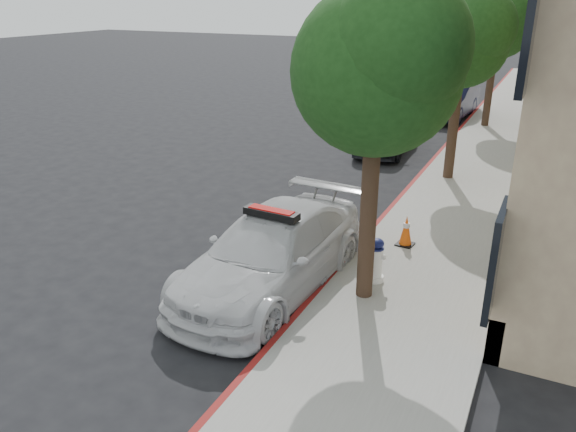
# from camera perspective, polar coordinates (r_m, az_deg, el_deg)

# --- Properties ---
(ground) EXTENTS (120.00, 120.00, 0.00)m
(ground) POSITION_cam_1_polar(r_m,az_deg,el_deg) (13.43, -1.35, -2.01)
(ground) COLOR black
(ground) RESTS_ON ground
(sidewalk) EXTENTS (3.20, 50.00, 0.15)m
(sidewalk) POSITION_cam_1_polar(r_m,az_deg,el_deg) (21.69, 19.72, 6.24)
(sidewalk) COLOR gray
(sidewalk) RESTS_ON ground
(curb_strip) EXTENTS (0.12, 50.00, 0.15)m
(curb_strip) POSITION_cam_1_polar(r_m,az_deg,el_deg) (21.89, 15.73, 6.84)
(curb_strip) COLOR maroon
(curb_strip) RESTS_ON ground
(tree_near) EXTENTS (2.92, 2.82, 5.62)m
(tree_near) POSITION_cam_1_polar(r_m,az_deg,el_deg) (9.38, 9.14, 14.51)
(tree_near) COLOR black
(tree_near) RESTS_ON sidewalk
(tree_mid) EXTENTS (2.77, 2.64, 5.43)m
(tree_mid) POSITION_cam_1_polar(r_m,az_deg,el_deg) (17.17, 17.42, 16.64)
(tree_mid) COLOR black
(tree_mid) RESTS_ON sidewalk
(tree_far) EXTENTS (3.10, 3.00, 5.81)m
(tree_far) POSITION_cam_1_polar(r_m,az_deg,el_deg) (25.08, 20.66, 18.12)
(tree_far) COLOR black
(tree_far) RESTS_ON sidewalk
(police_car) EXTENTS (2.44, 5.30, 1.65)m
(police_car) POSITION_cam_1_polar(r_m,az_deg,el_deg) (10.84, -1.64, -3.72)
(police_car) COLOR silver
(police_car) RESTS_ON ground
(parked_car_mid) EXTENTS (1.88, 4.19, 1.40)m
(parked_car_mid) POSITION_cam_1_polar(r_m,az_deg,el_deg) (20.83, 9.96, 8.37)
(parked_car_mid) COLOR black
(parked_car_mid) RESTS_ON ground
(parked_car_far) EXTENTS (1.93, 4.84, 1.56)m
(parked_car_far) POSITION_cam_1_polar(r_m,az_deg,el_deg) (27.34, 16.19, 11.18)
(parked_car_far) COLOR #151735
(parked_car_far) RESTS_ON ground
(fire_hydrant) EXTENTS (0.37, 0.35, 0.90)m
(fire_hydrant) POSITION_cam_1_polar(r_m,az_deg,el_deg) (11.02, 8.90, -4.48)
(fire_hydrant) COLOR white
(fire_hydrant) RESTS_ON sidewalk
(traffic_cone) EXTENTS (0.40, 0.40, 0.69)m
(traffic_cone) POSITION_cam_1_polar(r_m,az_deg,el_deg) (12.74, 11.91, -1.46)
(traffic_cone) COLOR black
(traffic_cone) RESTS_ON sidewalk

